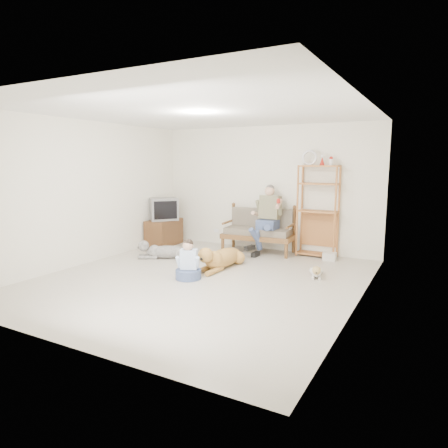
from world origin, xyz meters
The scene contains 17 objects.
floor centered at (0.00, 0.00, 0.00)m, with size 5.50×5.50×0.00m, color silver.
ceiling centered at (0.00, 0.00, 2.70)m, with size 5.50×5.50×0.00m, color white.
wall_back centered at (0.00, 2.75, 1.35)m, with size 5.00×5.00×0.00m, color white.
wall_front centered at (0.00, -2.75, 1.35)m, with size 5.00×5.00×0.00m, color white.
wall_left centered at (-2.50, 0.00, 1.35)m, with size 5.50×5.50×0.00m, color white.
wall_right centered at (2.50, 0.00, 1.35)m, with size 5.50×5.50×0.00m, color white.
loveseat centered at (0.02, 2.37, 0.49)m, with size 1.55×0.82×0.95m.
man centered at (0.22, 2.17, 0.67)m, with size 0.55×0.79×1.28m.
etagere centered at (1.22, 2.55, 0.96)m, with size 0.83×0.36×2.17m.
book_stack centered at (1.56, 2.32, 0.08)m, with size 0.25×0.18×0.16m, color white.
tv_stand centered at (-2.23, 1.96, 0.30)m, with size 0.55×0.93×0.60m.
crt_tv centered at (-2.20, 1.93, 0.85)m, with size 0.77×0.78×0.51m.
wall_outlet centered at (-1.25, 2.73, 0.30)m, with size 0.12×0.02×0.08m, color white.
golden_retriever centered at (-0.06, 0.76, 0.19)m, with size 0.44×1.55×0.47m.
shaggy_dog centered at (-1.48, 0.88, 0.15)m, with size 1.06×0.74×0.36m.
terrier centered at (1.65, 1.04, 0.10)m, with size 0.28×0.59×0.23m.
child centered at (-0.20, -0.06, 0.24)m, with size 0.43×0.43×0.68m.
Camera 1 is at (3.39, -5.43, 1.92)m, focal length 32.00 mm.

